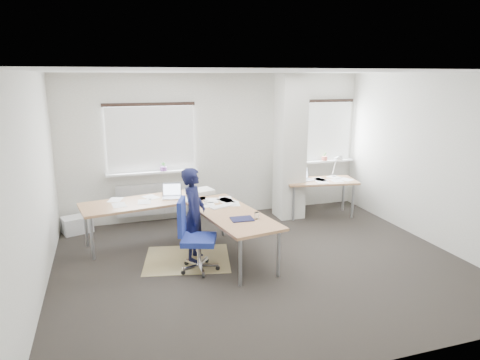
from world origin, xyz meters
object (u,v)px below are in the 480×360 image
object	(u,v)px
desk_side	(320,182)
person	(194,215)
task_chair	(196,251)
desk_main	(188,208)

from	to	relation	value
desk_side	person	xyz separation A→B (m)	(-2.84, -1.34, 0.03)
task_chair	person	world-z (taller)	person
task_chair	person	size ratio (longest dim) A/B	0.75
task_chair	desk_main	bearing A→B (deg)	105.49
desk_main	person	world-z (taller)	person
person	desk_main	bearing A→B (deg)	23.32
desk_side	task_chair	size ratio (longest dim) A/B	1.40
desk_main	desk_side	distance (m)	2.99
person	task_chair	bearing A→B (deg)	-165.72
desk_main	person	bearing A→B (deg)	-99.27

